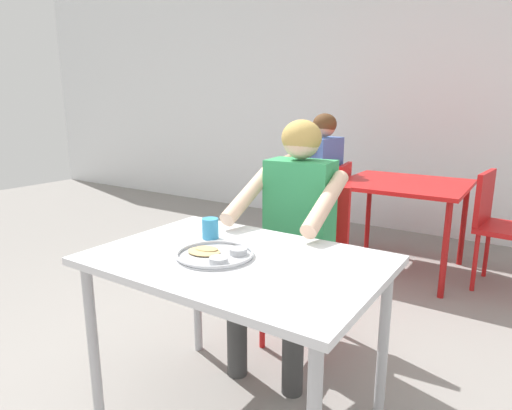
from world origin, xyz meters
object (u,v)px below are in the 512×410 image
object	(u,v)px
drinking_cup	(210,228)
patron_background	(314,171)
table_foreground	(237,276)
diner_foreground	(293,221)
table_background_red	(404,192)
chair_foreground	(309,252)
chair_red_right	(499,220)
thali_tray	(215,254)
chair_red_left	(330,203)

from	to	relation	value
drinking_cup	patron_background	world-z (taller)	patron_background
table_foreground	diner_foreground	xyz separation A→B (m)	(-0.07, 0.58, 0.08)
drinking_cup	table_background_red	bearing A→B (deg)	81.17
table_foreground	table_background_red	bearing A→B (deg)	88.00
chair_foreground	chair_red_right	distance (m)	1.60
drinking_cup	chair_foreground	bearing A→B (deg)	77.02
table_foreground	chair_red_right	distance (m)	2.30
diner_foreground	patron_background	size ratio (longest dim) A/B	1.00
patron_background	thali_tray	bearing A→B (deg)	-73.66
thali_tray	table_background_red	world-z (taller)	thali_tray
thali_tray	patron_background	bearing A→B (deg)	106.34
chair_foreground	chair_red_left	bearing A→B (deg)	109.02
drinking_cup	chair_red_left	world-z (taller)	drinking_cup
diner_foreground	table_background_red	size ratio (longest dim) A/B	1.34
table_background_red	table_foreground	bearing A→B (deg)	-92.00
patron_background	chair_red_right	bearing A→B (deg)	0.69
chair_foreground	drinking_cup	bearing A→B (deg)	-102.98
drinking_cup	chair_red_left	bearing A→B (deg)	98.52
chair_red_left	patron_background	world-z (taller)	patron_background
chair_red_right	chair_red_left	bearing A→B (deg)	-177.66
table_foreground	patron_background	xyz separation A→B (m)	(-0.71, 2.15, 0.08)
chair_red_left	patron_background	xyz separation A→B (m)	(-0.18, 0.03, 0.26)
table_background_red	patron_background	distance (m)	0.79
table_background_red	chair_red_left	xyz separation A→B (m)	(-0.61, -0.02, -0.16)
thali_tray	diner_foreground	size ratio (longest dim) A/B	0.25
diner_foreground	chair_red_right	world-z (taller)	diner_foreground
table_foreground	chair_foreground	distance (m)	0.82
diner_foreground	chair_red_right	size ratio (longest dim) A/B	1.47
thali_tray	chair_red_left	size ratio (longest dim) A/B	0.37
diner_foreground	chair_red_left	distance (m)	1.63
thali_tray	drinking_cup	world-z (taller)	drinking_cup
chair_foreground	diner_foreground	distance (m)	0.33
thali_tray	table_background_red	distance (m)	2.20
chair_red_left	chair_red_right	xyz separation A→B (m)	(1.29, 0.05, 0.02)
chair_red_left	chair_foreground	bearing A→B (deg)	-70.98
drinking_cup	table_background_red	size ratio (longest dim) A/B	0.10
chair_red_left	patron_background	distance (m)	0.31
drinking_cup	patron_background	size ratio (longest dim) A/B	0.07
table_background_red	drinking_cup	bearing A→B (deg)	-98.83
thali_tray	patron_background	xyz separation A→B (m)	(-0.65, 2.20, -0.01)
drinking_cup	diner_foreground	size ratio (longest dim) A/B	0.07
table_foreground	chair_red_right	bearing A→B (deg)	70.94
drinking_cup	chair_foreground	world-z (taller)	chair_foreground
table_foreground	thali_tray	size ratio (longest dim) A/B	3.66
thali_tray	chair_red_right	world-z (taller)	chair_red_right
chair_foreground	chair_red_left	xyz separation A→B (m)	(-0.45, 1.32, -0.02)
table_foreground	table_background_red	world-z (taller)	table_foreground
chair_foreground	table_background_red	size ratio (longest dim) A/B	0.94
drinking_cup	chair_red_right	bearing A→B (deg)	64.17
patron_background	chair_foreground	bearing A→B (deg)	-64.98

